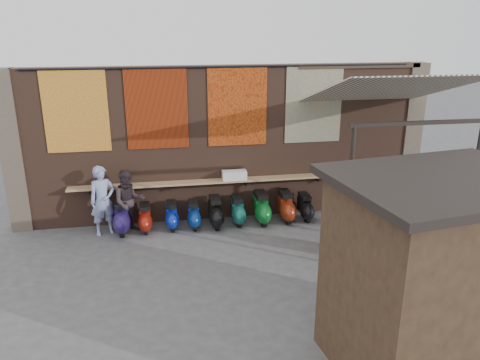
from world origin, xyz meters
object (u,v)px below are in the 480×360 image
Objects in this scene: scooter_stool_7 at (286,206)px; shopper_grey at (408,229)px; diner_left at (103,201)px; diner_right at (129,202)px; scooter_stool_2 at (172,216)px; scooter_stool_6 at (261,208)px; scooter_stool_8 at (305,207)px; shelf_box at (234,175)px; scooter_stool_4 at (215,212)px; scooter_stool_3 at (194,215)px; scooter_stool_1 at (145,218)px; market_stall at (433,280)px; scooter_stool_5 at (238,211)px; scooter_stool_0 at (122,217)px; shopper_navy at (410,201)px; shopper_tan at (334,220)px.

shopper_grey is (1.84, -2.91, 0.50)m from scooter_stool_7.
diner_right is (0.61, 0.00, -0.07)m from diner_left.
scooter_stool_2 is 0.44× the size of diner_right.
scooter_stool_8 is (1.19, 0.02, -0.06)m from scooter_stool_6.
scooter_stool_4 is (-0.55, -0.33, -0.86)m from shelf_box.
scooter_stool_6 is at bearing -0.88° from scooter_stool_3.
shopper_grey reaches higher than diner_right.
scooter_stool_1 reaches higher than scooter_stool_3.
scooter_stool_5 is at bearing 100.02° from market_stall.
scooter_stool_7 is at bearing 0.85° from scooter_stool_0.
scooter_stool_0 is 0.47× the size of shopper_navy.
scooter_stool_4 reaches higher than scooter_stool_3.
scooter_stool_1 is 0.90× the size of scooter_stool_4.
scooter_stool_6 is (1.21, 0.01, 0.03)m from scooter_stool_4.
scooter_stool_4 is 0.44× the size of shopper_navy.
shopper_grey is at bearing -34.05° from scooter_stool_3.
shelf_box is 0.83× the size of scooter_stool_5.
shelf_box is 0.88× the size of scooter_stool_3.
scooter_stool_2 is 0.46× the size of shopper_tan.
scooter_stool_7 is at bearing -11.63° from shelf_box.
shopper_navy is at bearing -11.48° from scooter_stool_0.
shelf_box is at bearing 6.62° from scooter_stool_0.
scooter_stool_1 is at bearing 120.32° from shopper_tan.
shopper_tan is at bearing -21.06° from shopper_navy.
scooter_stool_5 is 1.81m from scooter_stool_8.
scooter_stool_6 is at bearing -0.10° from scooter_stool_1.
shelf_box is 2.74m from diner_right.
scooter_stool_2 is 0.56m from scooter_stool_3.
shelf_box is at bearing 97.50° from scooter_stool_5.
shelf_box reaches higher than scooter_stool_3.
scooter_stool_4 is at bearing -50.07° from shopper_navy.
scooter_stool_1 is at bearing 179.54° from scooter_stool_4.
shelf_box is 6.30m from market_stall.
scooter_stool_2 is 0.39× the size of shopper_navy.
shopper_navy is at bearing 55.73° from market_stall.
scooter_stool_0 is at bearing -26.83° from diner_left.
scooter_stool_7 is (1.29, 0.00, 0.03)m from scooter_stool_5.
market_stall is (0.62, -5.72, 1.05)m from scooter_stool_7.
shopper_navy is at bearing -23.56° from diner_right.
scooter_stool_4 is 0.59m from scooter_stool_5.
scooter_stool_3 is 0.39× the size of shopper_navy.
scooter_stool_8 is (2.40, 0.03, -0.03)m from scooter_stool_4.
scooter_stool_8 is at bearing -20.48° from shopper_grey.
market_stall reaches higher than scooter_stool_5.
scooter_stool_7 is 1.13× the size of scooter_stool_8.
scooter_stool_3 is 2.26m from diner_left.
shopper_navy is at bearing -17.12° from scooter_stool_4.
scooter_stool_1 is at bearing -23.11° from diner_left.
scooter_stool_2 is 4.08m from shopper_tan.
scooter_stool_5 is at bearing -179.96° from scooter_stool_7.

